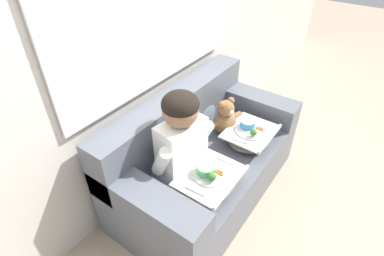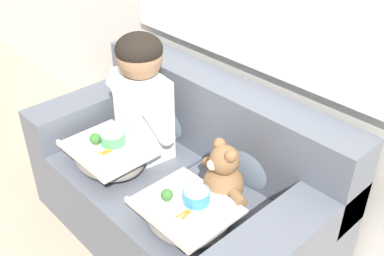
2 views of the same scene
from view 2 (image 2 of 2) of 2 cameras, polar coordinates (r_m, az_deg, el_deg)
name	(u,v)px [view 2 (image 2 of 2)]	position (r m, az deg, el deg)	size (l,w,h in m)	color
ground_plane	(177,235)	(2.61, -1.91, -13.47)	(14.00, 14.00, 0.00)	tan
couch	(184,186)	(2.42, -1.01, -7.43)	(1.63, 0.85, 0.86)	#565B66
throw_pillow_behind_child	(173,111)	(2.55, -2.40, 2.17)	(0.33, 0.16, 0.34)	slate
throw_pillow_behind_teddy	(253,156)	(2.21, 7.81, -3.57)	(0.34, 0.16, 0.35)	slate
child_figure	(141,89)	(2.33, -6.44, 4.89)	(0.49, 0.26, 0.67)	white
teddy_bear	(223,178)	(2.09, 3.92, -6.35)	(0.35, 0.25, 0.32)	brown
lap_tray_child	(109,155)	(2.38, -10.48, -3.40)	(0.45, 0.35, 0.20)	slate
lap_tray_teddy	(186,213)	(2.01, -0.76, -10.79)	(0.42, 0.35, 0.19)	slate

